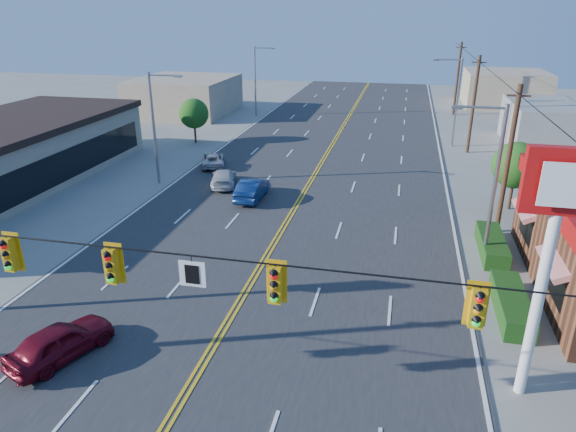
% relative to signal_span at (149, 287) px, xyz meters
% --- Properties ---
extents(ground, '(160.00, 160.00, 0.00)m').
position_rel_signal_span_xyz_m(ground, '(0.12, 0.00, -4.89)').
color(ground, gray).
rests_on(ground, ground).
extents(road, '(20.00, 120.00, 0.06)m').
position_rel_signal_span_xyz_m(road, '(0.12, 20.00, -4.86)').
color(road, '#2D2D30').
rests_on(road, ground).
extents(signal_span, '(24.32, 0.34, 9.00)m').
position_rel_signal_span_xyz_m(signal_span, '(0.00, 0.00, 0.00)').
color(signal_span, '#47301E').
rests_on(signal_span, ground).
extents(kfc_pylon, '(2.20, 0.36, 8.50)m').
position_rel_signal_span_xyz_m(kfc_pylon, '(11.12, 4.00, 1.16)').
color(kfc_pylon, white).
rests_on(kfc_pylon, ground).
extents(streetlight_se, '(2.55, 0.25, 8.00)m').
position_rel_signal_span_xyz_m(streetlight_se, '(10.91, 14.00, -0.37)').
color(streetlight_se, gray).
rests_on(streetlight_se, ground).
extents(streetlight_ne, '(2.55, 0.25, 8.00)m').
position_rel_signal_span_xyz_m(streetlight_ne, '(10.91, 38.00, -0.37)').
color(streetlight_ne, gray).
rests_on(streetlight_ne, ground).
extents(streetlight_sw, '(2.55, 0.25, 8.00)m').
position_rel_signal_span_xyz_m(streetlight_sw, '(-10.67, 22.00, -0.37)').
color(streetlight_sw, gray).
rests_on(streetlight_sw, ground).
extents(streetlight_nw, '(2.55, 0.25, 8.00)m').
position_rel_signal_span_xyz_m(streetlight_nw, '(-10.67, 48.00, -0.37)').
color(streetlight_nw, gray).
rests_on(streetlight_nw, ground).
extents(utility_pole_near, '(0.28, 0.28, 8.40)m').
position_rel_signal_span_xyz_m(utility_pole_near, '(12.32, 18.00, -0.69)').
color(utility_pole_near, '#47301E').
rests_on(utility_pole_near, ground).
extents(utility_pole_mid, '(0.28, 0.28, 8.40)m').
position_rel_signal_span_xyz_m(utility_pole_mid, '(12.32, 36.00, -0.69)').
color(utility_pole_mid, '#47301E').
rests_on(utility_pole_mid, ground).
extents(utility_pole_far, '(0.28, 0.28, 8.40)m').
position_rel_signal_span_xyz_m(utility_pole_far, '(12.32, 54.00, -0.69)').
color(utility_pole_far, '#47301E').
rests_on(utility_pole_far, ground).
extents(tree_kfc_rear, '(2.94, 2.94, 4.41)m').
position_rel_signal_span_xyz_m(tree_kfc_rear, '(13.62, 22.00, -1.95)').
color(tree_kfc_rear, '#47301E').
rests_on(tree_kfc_rear, ground).
extents(tree_west, '(2.80, 2.80, 4.20)m').
position_rel_signal_span_xyz_m(tree_west, '(-12.88, 34.00, -2.09)').
color(tree_west, '#47301E').
rests_on(tree_west, ground).
extents(bld_west_far, '(11.00, 12.00, 4.20)m').
position_rel_signal_span_xyz_m(bld_west_far, '(-19.88, 48.00, -2.79)').
color(bld_west_far, tan).
rests_on(bld_west_far, ground).
extents(bld_east_far, '(10.00, 10.00, 4.40)m').
position_rel_signal_span_xyz_m(bld_east_far, '(19.12, 62.00, -2.69)').
color(bld_east_far, tan).
rests_on(bld_east_far, ground).
extents(car_magenta, '(2.91, 4.26, 1.35)m').
position_rel_signal_span_xyz_m(car_magenta, '(-5.11, 2.14, -4.21)').
color(car_magenta, maroon).
rests_on(car_magenta, ground).
extents(car_blue, '(1.48, 4.15, 1.36)m').
position_rel_signal_span_xyz_m(car_blue, '(-3.08, 20.03, -4.20)').
color(car_blue, navy).
rests_on(car_blue, ground).
extents(car_white, '(2.66, 4.35, 1.18)m').
position_rel_signal_span_xyz_m(car_white, '(-5.89, 22.28, -4.30)').
color(car_white, '#BBBBBB').
rests_on(car_white, ground).
extents(car_silver, '(2.97, 4.19, 1.06)m').
position_rel_signal_span_xyz_m(car_silver, '(-8.38, 26.72, -4.36)').
color(car_silver, '#BBBABF').
rests_on(car_silver, ground).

